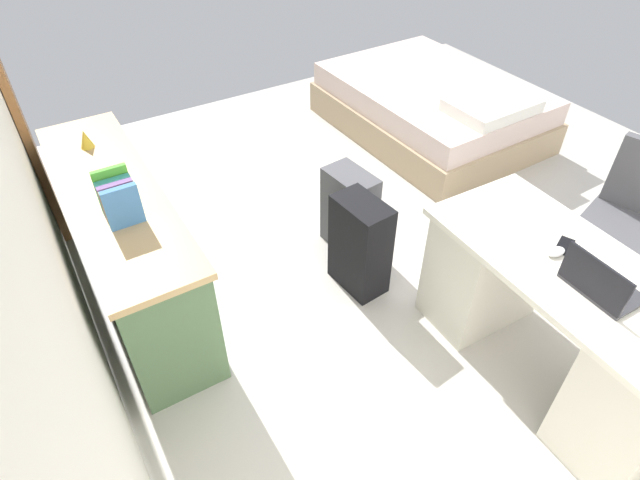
# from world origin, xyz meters

# --- Properties ---
(ground_plane) EXTENTS (5.59, 5.59, 0.00)m
(ground_plane) POSITION_xyz_m (0.00, 0.00, 0.00)
(ground_plane) COLOR beige
(wall_back) EXTENTS (4.59, 0.10, 2.52)m
(wall_back) POSITION_xyz_m (0.00, 2.14, 1.26)
(wall_back) COLOR white
(wall_back) RESTS_ON ground_plane
(door_wooden) EXTENTS (0.88, 0.05, 2.04)m
(door_wooden) POSITION_xyz_m (1.75, 2.06, 1.02)
(door_wooden) COLOR #936038
(door_wooden) RESTS_ON ground_plane
(desk) EXTENTS (1.46, 0.70, 0.76)m
(desk) POSITION_xyz_m (-1.16, 0.08, 0.40)
(desk) COLOR silver
(desk) RESTS_ON ground_plane
(office_chair) EXTENTS (0.57, 0.57, 0.94)m
(office_chair) POSITION_xyz_m (-0.91, -0.81, 0.42)
(office_chair) COLOR black
(office_chair) RESTS_ON ground_plane
(credenza) EXTENTS (1.80, 0.48, 0.80)m
(credenza) POSITION_xyz_m (0.54, 1.76, 0.40)
(credenza) COLOR #4C6B47
(credenza) RESTS_ON ground_plane
(bed) EXTENTS (1.93, 1.44, 0.58)m
(bed) POSITION_xyz_m (1.19, -1.15, 0.24)
(bed) COLOR tan
(bed) RESTS_ON ground_plane
(suitcase_black) EXTENTS (0.38, 0.25, 0.64)m
(suitcase_black) POSITION_xyz_m (-0.11, 0.54, 0.32)
(suitcase_black) COLOR black
(suitcase_black) RESTS_ON ground_plane
(suitcase_spare_grey) EXTENTS (0.38, 0.26, 0.58)m
(suitcase_spare_grey) POSITION_xyz_m (0.25, 0.39, 0.29)
(suitcase_spare_grey) COLOR #4C4C51
(suitcase_spare_grey) RESTS_ON ground_plane
(laptop) EXTENTS (0.32, 0.23, 0.21)m
(laptop) POSITION_xyz_m (-1.30, 0.14, 0.81)
(laptop) COLOR #333338
(laptop) RESTS_ON desk
(computer_mouse) EXTENTS (0.06, 0.10, 0.03)m
(computer_mouse) POSITION_xyz_m (-1.04, 0.09, 0.77)
(computer_mouse) COLOR white
(computer_mouse) RESTS_ON desk
(cell_phone_by_mouse) EXTENTS (0.12, 0.15, 0.01)m
(cell_phone_by_mouse) POSITION_xyz_m (-1.02, 0.01, 0.76)
(cell_phone_by_mouse) COLOR black
(cell_phone_by_mouse) RESTS_ON desk
(book_row) EXTENTS (0.19, 0.17, 0.24)m
(book_row) POSITION_xyz_m (0.26, 1.76, 0.90)
(book_row) COLOR #427ABD
(book_row) RESTS_ON credenza
(figurine_small) EXTENTS (0.08, 0.08, 0.11)m
(figurine_small) POSITION_xyz_m (1.04, 1.76, 0.85)
(figurine_small) COLOR gold
(figurine_small) RESTS_ON credenza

